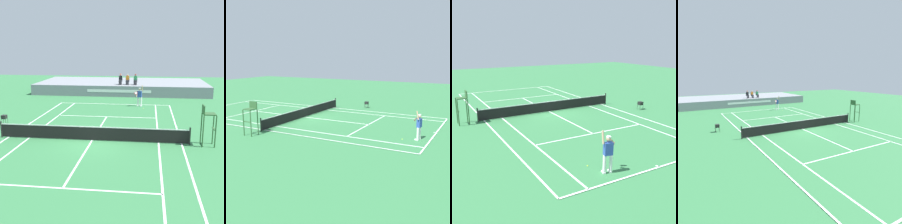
% 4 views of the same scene
% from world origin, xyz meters
% --- Properties ---
extents(ground_plane, '(80.00, 80.00, 0.00)m').
position_xyz_m(ground_plane, '(0.00, 0.00, 0.00)').
color(ground_plane, '#337542').
extents(court, '(11.08, 23.88, 0.03)m').
position_xyz_m(court, '(0.00, 0.00, 0.01)').
color(court, '#337542').
rests_on(court, ground).
extents(net, '(11.98, 0.10, 1.07)m').
position_xyz_m(net, '(0.00, 0.00, 0.52)').
color(net, black).
rests_on(net, ground).
extents(tennis_player, '(0.82, 0.61, 2.08)m').
position_xyz_m(tennis_player, '(2.55, 11.12, 0.99)').
color(tennis_player, white).
rests_on(tennis_player, ground).
extents(tennis_ball, '(0.07, 0.07, 0.07)m').
position_xyz_m(tennis_ball, '(2.95, 10.11, 0.03)').
color(tennis_ball, '#D1E533').
rests_on(tennis_ball, ground).
extents(umpire_chair, '(0.77, 0.77, 2.44)m').
position_xyz_m(umpire_chair, '(6.90, 0.00, 1.56)').
color(umpire_chair, '#2D562D').
rests_on(umpire_chair, ground).
extents(ball_hopper, '(0.36, 0.36, 0.70)m').
position_xyz_m(ball_hopper, '(-7.34, 3.15, 0.57)').
color(ball_hopper, black).
rests_on(ball_hopper, ground).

